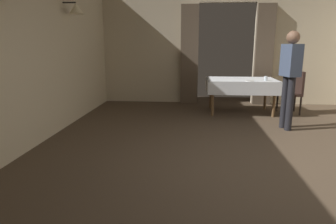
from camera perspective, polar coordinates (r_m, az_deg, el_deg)
The scene contains 7 objects.
ground at distance 3.90m, azimuth 16.68°, elevation -10.03°, with size 10.08×10.08×0.00m, color #4C3D2D.
wall_back at distance 7.74m, azimuth 11.23°, elevation 12.84°, with size 6.40×0.27×3.00m.
dining_table_mid at distance 6.72m, azimuth 13.99°, elevation 5.47°, with size 1.51×1.02×0.75m.
chair_mid_right at distance 6.99m, azimuth 23.19°, elevation 3.88°, with size 0.44×0.44×0.93m.
plate_mid_a at distance 6.38m, azimuth 15.48°, elevation 5.87°, with size 0.19×0.19×0.01m, color white.
glass_mid_b at distance 6.53m, azimuth 18.43°, elevation 6.21°, with size 0.07×0.07×0.10m, color silver.
person_diner_standing_aside at distance 5.57m, azimuth 22.58°, elevation 7.16°, with size 0.30×0.40×1.72m.
Camera 1 is at (-0.80, -3.52, 1.48)m, focal length 31.43 mm.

